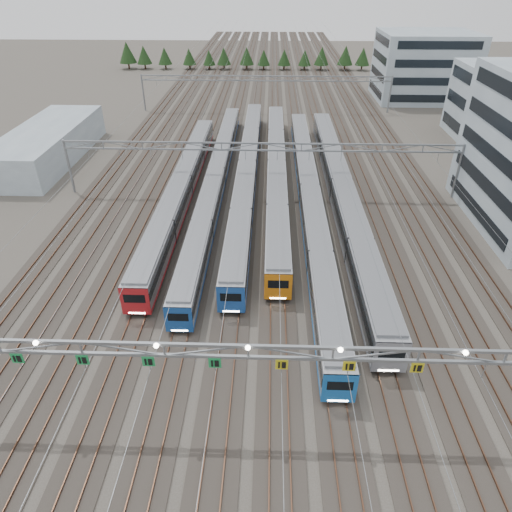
{
  "coord_description": "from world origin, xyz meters",
  "views": [
    {
      "loc": [
        1.22,
        -21.89,
        28.94
      ],
      "look_at": [
        -0.04,
        17.62,
        3.5
      ],
      "focal_mm": 32.0,
      "sensor_mm": 36.0,
      "label": 1
    }
  ],
  "objects_px": {
    "train_a": "(182,186)",
    "train_f": "(341,190)",
    "train_e": "(309,194)",
    "gantry_mid": "(261,153)",
    "depot_bldg_mid": "(498,103)",
    "train_d": "(276,170)",
    "train_c": "(247,170)",
    "train_b": "(217,177)",
    "depot_bldg_north": "(424,66)",
    "gantry_near": "(247,355)",
    "west_shed": "(48,144)",
    "gantry_far": "(266,83)"
  },
  "relations": [
    {
      "from": "train_a",
      "to": "train_f",
      "type": "xyz_separation_m",
      "value": [
        22.5,
        -0.87,
        0.08
      ]
    },
    {
      "from": "train_a",
      "to": "train_e",
      "type": "relative_size",
      "value": 0.78
    },
    {
      "from": "gantry_mid",
      "to": "depot_bldg_mid",
      "type": "xyz_separation_m",
      "value": [
        43.95,
        27.27,
        0.3
      ]
    },
    {
      "from": "train_d",
      "to": "train_f",
      "type": "bearing_deg",
      "value": -39.46
    },
    {
      "from": "train_c",
      "to": "train_d",
      "type": "relative_size",
      "value": 1.07
    },
    {
      "from": "train_b",
      "to": "gantry_mid",
      "type": "distance_m",
      "value": 8.32
    },
    {
      "from": "train_f",
      "to": "depot_bldg_north",
      "type": "distance_m",
      "value": 67.25
    },
    {
      "from": "gantry_mid",
      "to": "depot_bldg_north",
      "type": "distance_m",
      "value": 69.98
    },
    {
      "from": "gantry_mid",
      "to": "gantry_near",
      "type": "bearing_deg",
      "value": -90.07
    },
    {
      "from": "depot_bldg_mid",
      "to": "train_b",
      "type": "bearing_deg",
      "value": -153.41
    },
    {
      "from": "train_b",
      "to": "train_e",
      "type": "height_order",
      "value": "train_e"
    },
    {
      "from": "train_c",
      "to": "west_shed",
      "type": "height_order",
      "value": "west_shed"
    },
    {
      "from": "train_b",
      "to": "gantry_mid",
      "type": "relative_size",
      "value": 1.16
    },
    {
      "from": "train_d",
      "to": "depot_bldg_mid",
      "type": "distance_m",
      "value": 47.69
    },
    {
      "from": "train_a",
      "to": "train_c",
      "type": "bearing_deg",
      "value": 35.79
    },
    {
      "from": "train_b",
      "to": "depot_bldg_mid",
      "type": "relative_size",
      "value": 4.1
    },
    {
      "from": "gantry_near",
      "to": "depot_bldg_mid",
      "type": "xyz_separation_m",
      "value": [
        43.99,
        67.38,
        -0.4
      ]
    },
    {
      "from": "west_shed",
      "to": "train_d",
      "type": "bearing_deg",
      "value": -12.49
    },
    {
      "from": "train_c",
      "to": "depot_bldg_mid",
      "type": "height_order",
      "value": "depot_bldg_mid"
    },
    {
      "from": "train_c",
      "to": "train_d",
      "type": "distance_m",
      "value": 4.5
    },
    {
      "from": "train_e",
      "to": "gantry_mid",
      "type": "bearing_deg",
      "value": 149.01
    },
    {
      "from": "gantry_mid",
      "to": "train_a",
      "type": "bearing_deg",
      "value": -170.2
    },
    {
      "from": "train_a",
      "to": "train_d",
      "type": "bearing_deg",
      "value": 25.83
    },
    {
      "from": "train_b",
      "to": "train_d",
      "type": "bearing_deg",
      "value": 16.72
    },
    {
      "from": "train_d",
      "to": "train_e",
      "type": "relative_size",
      "value": 0.89
    },
    {
      "from": "depot_bldg_north",
      "to": "west_shed",
      "type": "bearing_deg",
      "value": -149.18
    },
    {
      "from": "train_c",
      "to": "depot_bldg_north",
      "type": "xyz_separation_m",
      "value": [
        40.76,
        53.87,
        5.65
      ]
    },
    {
      "from": "depot_bldg_mid",
      "to": "depot_bldg_north",
      "type": "height_order",
      "value": "depot_bldg_north"
    },
    {
      "from": "train_f",
      "to": "gantry_far",
      "type": "height_order",
      "value": "gantry_far"
    },
    {
      "from": "train_d",
      "to": "train_f",
      "type": "distance_m",
      "value": 11.66
    },
    {
      "from": "west_shed",
      "to": "train_f",
      "type": "bearing_deg",
      "value": -18.44
    },
    {
      "from": "depot_bldg_mid",
      "to": "west_shed",
      "type": "xyz_separation_m",
      "value": [
        -81.04,
        -13.96,
        -3.97
      ]
    },
    {
      "from": "gantry_far",
      "to": "depot_bldg_north",
      "type": "bearing_deg",
      "value": 19.2
    },
    {
      "from": "train_a",
      "to": "depot_bldg_mid",
      "type": "relative_size",
      "value": 3.34
    },
    {
      "from": "depot_bldg_mid",
      "to": "train_c",
      "type": "bearing_deg",
      "value": -153.81
    },
    {
      "from": "gantry_near",
      "to": "depot_bldg_mid",
      "type": "distance_m",
      "value": 80.48
    },
    {
      "from": "train_f",
      "to": "depot_bldg_north",
      "type": "relative_size",
      "value": 2.95
    },
    {
      "from": "train_b",
      "to": "train_c",
      "type": "xyz_separation_m",
      "value": [
        4.5,
        2.66,
        0.12
      ]
    },
    {
      "from": "depot_bldg_mid",
      "to": "depot_bldg_north",
      "type": "distance_m",
      "value": 31.63
    },
    {
      "from": "train_f",
      "to": "west_shed",
      "type": "relative_size",
      "value": 2.16
    },
    {
      "from": "gantry_near",
      "to": "gantry_far",
      "type": "distance_m",
      "value": 85.12
    },
    {
      "from": "train_e",
      "to": "gantry_mid",
      "type": "relative_size",
      "value": 1.22
    },
    {
      "from": "gantry_mid",
      "to": "depot_bldg_mid",
      "type": "height_order",
      "value": "depot_bldg_mid"
    },
    {
      "from": "train_c",
      "to": "gantry_far",
      "type": "xyz_separation_m",
      "value": [
        2.25,
        40.46,
        4.36
      ]
    },
    {
      "from": "gantry_near",
      "to": "gantry_mid",
      "type": "height_order",
      "value": "gantry_near"
    },
    {
      "from": "train_e",
      "to": "depot_bldg_north",
      "type": "bearing_deg",
      "value": 63.05
    },
    {
      "from": "train_c",
      "to": "west_shed",
      "type": "xyz_separation_m",
      "value": [
        -34.84,
        8.76,
        0.69
      ]
    },
    {
      "from": "depot_bldg_north",
      "to": "west_shed",
      "type": "xyz_separation_m",
      "value": [
        -75.6,
        -45.11,
        -4.96
      ]
    },
    {
      "from": "depot_bldg_mid",
      "to": "train_d",
      "type": "bearing_deg",
      "value": -151.46
    },
    {
      "from": "train_e",
      "to": "depot_bldg_north",
      "type": "distance_m",
      "value": 70.31
    }
  ]
}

